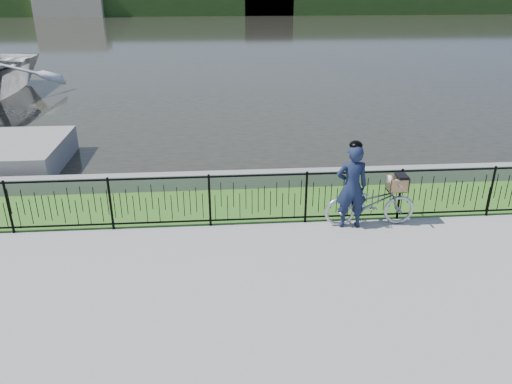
{
  "coord_description": "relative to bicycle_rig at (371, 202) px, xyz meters",
  "views": [
    {
      "loc": [
        -0.79,
        -7.73,
        4.85
      ],
      "look_at": [
        -0.09,
        1.0,
        1.0
      ],
      "focal_mm": 35.0,
      "sensor_mm": 36.0,
      "label": 1
    }
  ],
  "objects": [
    {
      "name": "far_building_right",
      "position": [
        3.68,
        57.1,
        1.09
      ],
      "size": [
        6.0,
        3.0,
        3.2
      ],
      "primitive_type": "cube",
      "color": "#AA9D89",
      "rests_on": "ground"
    },
    {
      "name": "far_treeline",
      "position": [
        -2.32,
        58.6,
        0.99
      ],
      "size": [
        120.0,
        6.0,
        3.0
      ],
      "primitive_type": "cube",
      "color": "#264219",
      "rests_on": "ground"
    },
    {
      "name": "grass_strip",
      "position": [
        -2.32,
        1.2,
        -0.5
      ],
      "size": [
        60.0,
        2.0,
        0.01
      ],
      "primitive_type": "cube",
      "color": "#386B21",
      "rests_on": "ground"
    },
    {
      "name": "bicycle_rig",
      "position": [
        0.0,
        0.0,
        0.0
      ],
      "size": [
        1.88,
        0.66,
        1.12
      ],
      "color": "#A6A9B1",
      "rests_on": "ground"
    },
    {
      "name": "cyclist",
      "position": [
        -0.44,
        -0.04,
        0.41
      ],
      "size": [
        0.65,
        0.43,
        1.85
      ],
      "color": "#141C37",
      "rests_on": "ground"
    },
    {
      "name": "quay_wall",
      "position": [
        -2.32,
        2.2,
        -0.31
      ],
      "size": [
        60.0,
        0.3,
        0.4
      ],
      "primitive_type": "cube",
      "color": "gray",
      "rests_on": "ground"
    },
    {
      "name": "water",
      "position": [
        -2.32,
        31.6,
        -0.51
      ],
      "size": [
        120.0,
        120.0,
        0.0
      ],
      "primitive_type": "plane",
      "color": "black",
      "rests_on": "ground"
    },
    {
      "name": "fence",
      "position": [
        -2.32,
        0.2,
        0.07
      ],
      "size": [
        14.0,
        0.06,
        1.15
      ],
      "primitive_type": null,
      "color": "black",
      "rests_on": "ground"
    },
    {
      "name": "ground",
      "position": [
        -2.32,
        -1.4,
        -0.51
      ],
      "size": [
        120.0,
        120.0,
        0.0
      ],
      "primitive_type": "plane",
      "color": "gray",
      "rests_on": "ground"
    }
  ]
}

